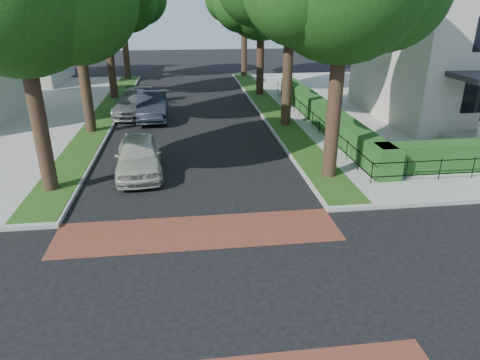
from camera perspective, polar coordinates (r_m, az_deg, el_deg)
ground at (r=11.12m, az=-4.89°, el=-15.04°), size 120.00×120.00×0.00m
sidewalk_ne at (r=34.73m, az=27.89°, el=8.94°), size 30.00×30.00×0.15m
crosswalk_far at (r=13.79m, az=-5.52°, el=-6.90°), size 9.00×2.20×0.01m
grass_strip_ne at (r=29.22m, az=4.07°, el=9.51°), size 1.60×29.80×0.02m
grass_strip_nw at (r=29.15m, az=-17.50°, el=8.49°), size 1.60×29.80×0.02m
tree_right_far at (r=33.53m, az=2.97°, el=22.85°), size 7.25×6.23×9.74m
hedge_main_road at (r=25.79m, az=10.95°, el=8.73°), size 1.00×18.00×1.20m
fence_main_road at (r=25.60m, az=9.20°, el=8.40°), size 0.06×18.00×0.90m
house_left_far at (r=43.61m, az=-29.25°, el=17.69°), size 10.00×9.00×10.14m
parked_car_front at (r=18.58m, az=-13.35°, el=3.21°), size 2.23×4.77×1.58m
parked_car_middle at (r=27.48m, az=-11.60°, el=9.67°), size 1.87×5.00×1.63m
parked_car_rear at (r=28.85m, az=-14.04°, el=9.90°), size 2.48×5.22×1.47m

